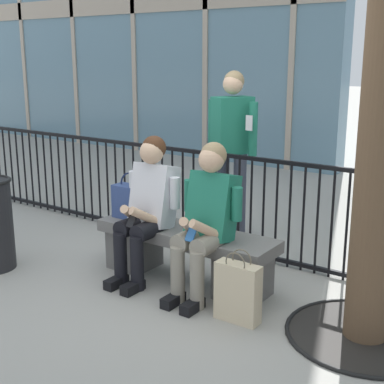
% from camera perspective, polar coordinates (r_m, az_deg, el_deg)
% --- Properties ---
extents(ground_plane, '(60.00, 60.00, 0.00)m').
position_cam_1_polar(ground_plane, '(4.66, -0.72, -9.23)').
color(ground_plane, '#9E9B93').
extents(stone_bench, '(1.60, 0.44, 0.45)m').
position_cam_1_polar(stone_bench, '(4.56, -0.73, -6.10)').
color(stone_bench, slate).
rests_on(stone_bench, ground).
extents(seated_person_with_phone, '(0.52, 0.66, 1.21)m').
position_cam_1_polar(seated_person_with_phone, '(4.52, -4.72, -1.29)').
color(seated_person_with_phone, black).
rests_on(seated_person_with_phone, ground).
extents(seated_person_companion, '(0.52, 0.66, 1.21)m').
position_cam_1_polar(seated_person_companion, '(4.18, 1.49, -2.52)').
color(seated_person_companion, gray).
rests_on(seated_person_companion, ground).
extents(handbag_on_bench, '(0.33, 0.15, 0.42)m').
position_cam_1_polar(handbag_on_bench, '(4.80, -6.44, -0.96)').
color(handbag_on_bench, '#33477F').
rests_on(handbag_on_bench, stone_bench).
extents(shopping_bag, '(0.33, 0.13, 0.53)m').
position_cam_1_polar(shopping_bag, '(3.92, 4.84, -10.43)').
color(shopping_bag, beige).
rests_on(shopping_bag, ground).
extents(bystander_at_railing, '(0.55, 0.44, 1.71)m').
position_cam_1_polar(bystander_at_railing, '(5.43, 4.23, 5.14)').
color(bystander_at_railing, '#383D4C').
rests_on(bystander_at_railing, ground).
extents(plaza_railing, '(7.12, 0.04, 0.97)m').
position_cam_1_polar(plaza_railing, '(5.10, 4.32, -1.31)').
color(plaza_railing, black).
rests_on(plaza_railing, ground).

